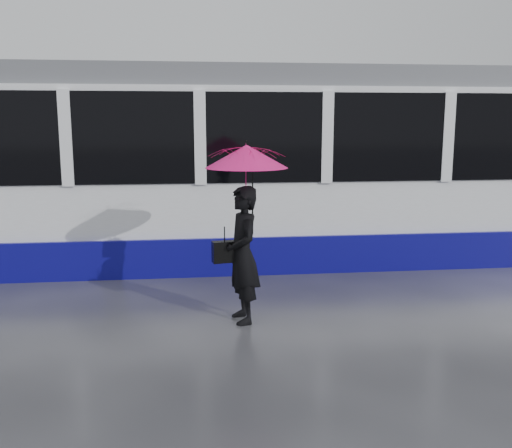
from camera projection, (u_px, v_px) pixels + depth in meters
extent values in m
plane|color=#28272C|center=(241.00, 299.00, 7.95)|extent=(90.00, 90.00, 0.00)
cube|color=#3F3D38|center=(231.00, 267.00, 9.69)|extent=(34.00, 0.07, 0.02)
cube|color=#3F3D38|center=(226.00, 249.00, 11.10)|extent=(34.00, 0.07, 0.02)
cube|color=white|center=(337.00, 173.00, 10.36)|extent=(24.00, 2.40, 2.95)
cube|color=#0D0A73|center=(335.00, 239.00, 10.58)|extent=(24.00, 2.56, 0.62)
cube|color=black|center=(338.00, 136.00, 10.24)|extent=(23.00, 2.48, 1.40)
cube|color=#5B5D63|center=(339.00, 80.00, 10.07)|extent=(23.60, 2.20, 0.35)
imported|color=black|center=(243.00, 255.00, 6.96)|extent=(0.51, 0.68, 1.69)
imported|color=#FF1577|center=(247.00, 179.00, 6.80)|extent=(1.08, 1.09, 0.84)
cone|color=#FF1577|center=(247.00, 156.00, 6.75)|extent=(1.16, 1.16, 0.27)
cylinder|color=black|center=(246.00, 143.00, 6.72)|extent=(0.01, 0.01, 0.06)
cylinder|color=black|center=(253.00, 204.00, 6.88)|extent=(0.02, 0.02, 0.74)
cube|color=black|center=(225.00, 252.00, 6.94)|extent=(0.32, 0.18, 0.26)
cylinder|color=black|center=(224.00, 234.00, 6.90)|extent=(0.01, 0.01, 0.18)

